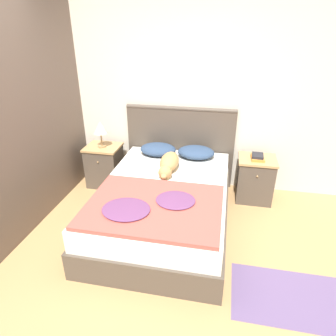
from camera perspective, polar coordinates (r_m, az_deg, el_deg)
The scene contains 14 objects.
ground_plane at distance 2.93m, azimuth -7.81°, elevation -21.50°, with size 16.00×16.00×0.00m, color tan.
wall_back at distance 4.14m, azimuth 0.75°, elevation 13.76°, with size 9.00×0.06×2.55m.
wall_side_left at distance 3.69m, azimuth -24.19°, elevation 10.00°, with size 0.06×3.10×2.55m.
bed at distance 3.47m, azimuth -0.69°, elevation -7.00°, with size 1.42×2.07×0.53m.
headboard at distance 4.25m, azimuth 2.29°, elevation 4.41°, with size 1.50×0.06×1.14m.
nightstand_left at distance 4.41m, azimuth -11.97°, elevation 0.51°, with size 0.47×0.43×0.59m.
nightstand_right at distance 4.10m, azimuth 16.22°, elevation -2.00°, with size 0.47×0.43×0.59m.
pillow_left at distance 4.05m, azimuth -1.91°, elevation 3.58°, with size 0.49×0.37×0.15m.
pillow_right at distance 3.97m, azimuth 5.36°, elevation 3.01°, with size 0.49×0.37×0.15m.
quilt at distance 2.91m, azimuth -2.96°, elevation -7.22°, with size 1.30×1.01×0.07m.
dog at distance 3.59m, azimuth 0.16°, elevation 0.85°, with size 0.22×0.66×0.20m.
book_stack at distance 3.94m, azimuth 16.69°, elevation 2.02°, with size 0.16×0.21×0.06m.
table_lamp at distance 4.19m, azimuth -12.77°, elevation 7.41°, with size 0.20×0.20×0.36m.
rug at distance 3.02m, azimuth 22.10°, elevation -21.86°, with size 0.99×0.64×0.00m.
Camera 1 is at (0.75, -1.85, 2.15)m, focal length 32.00 mm.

